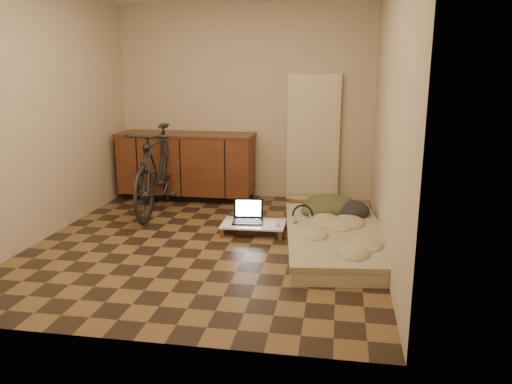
% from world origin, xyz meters
% --- Properties ---
extents(room_shell, '(3.50, 4.00, 2.60)m').
position_xyz_m(room_shell, '(0.00, 0.00, 1.30)').
color(room_shell, brown).
rests_on(room_shell, ground).
extents(cabinets, '(1.84, 0.62, 0.91)m').
position_xyz_m(cabinets, '(-0.75, 1.70, 0.47)').
color(cabinets, black).
rests_on(cabinets, ground).
extents(appliance_panel, '(0.70, 0.10, 1.70)m').
position_xyz_m(appliance_panel, '(0.95, 1.94, 0.85)').
color(appliance_panel, beige).
rests_on(appliance_panel, ground).
extents(bicycle, '(0.65, 1.87, 1.19)m').
position_xyz_m(bicycle, '(-0.91, 1.00, 0.60)').
color(bicycle, black).
rests_on(bicycle, ground).
extents(futon, '(1.21, 2.13, 0.17)m').
position_xyz_m(futon, '(1.30, 0.07, 0.09)').
color(futon, beige).
rests_on(futon, ground).
extents(clothing_pile, '(0.74, 0.64, 0.27)m').
position_xyz_m(clothing_pile, '(1.29, 0.74, 0.31)').
color(clothing_pile, '#404327').
rests_on(clothing_pile, futon).
extents(headphones, '(0.31, 0.29, 0.17)m').
position_xyz_m(headphones, '(0.95, 0.28, 0.26)').
color(headphones, black).
rests_on(headphones, futon).
extents(lap_desk, '(0.70, 0.46, 0.11)m').
position_xyz_m(lap_desk, '(0.41, 0.35, 0.10)').
color(lap_desk, brown).
rests_on(lap_desk, ground).
extents(laptop, '(0.36, 0.33, 0.23)m').
position_xyz_m(laptop, '(0.33, 0.41, 0.16)').
color(laptop, black).
rests_on(laptop, lap_desk).
extents(mouse, '(0.07, 0.10, 0.03)m').
position_xyz_m(mouse, '(0.68, 0.29, 0.13)').
color(mouse, silver).
rests_on(mouse, lap_desk).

